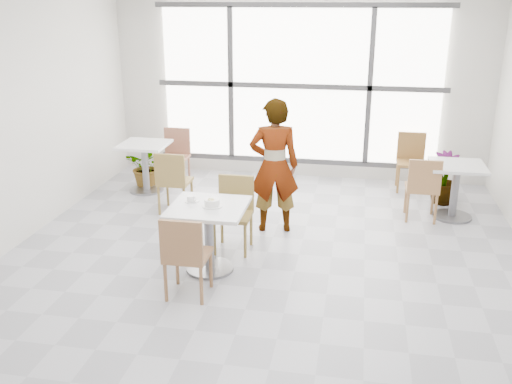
% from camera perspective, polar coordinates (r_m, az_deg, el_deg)
% --- Properties ---
extents(floor, '(7.00, 7.00, 0.00)m').
position_cam_1_polar(floor, '(6.31, 0.50, -7.72)').
color(floor, '#9E9EA5').
rests_on(floor, ground).
extents(wall_back, '(6.00, 0.00, 6.00)m').
position_cam_1_polar(wall_back, '(9.19, 4.39, 10.66)').
color(wall_back, silver).
rests_on(wall_back, ground).
extents(wall_front, '(6.00, 0.00, 6.00)m').
position_cam_1_polar(wall_front, '(2.63, -13.08, -12.32)').
color(wall_front, silver).
rests_on(wall_front, ground).
extents(window, '(4.60, 0.07, 2.52)m').
position_cam_1_polar(window, '(9.13, 4.35, 10.60)').
color(window, white).
rests_on(window, ground).
extents(main_table, '(0.80, 0.80, 0.75)m').
position_cam_1_polar(main_table, '(6.09, -4.79, -3.39)').
color(main_table, silver).
rests_on(main_table, ground).
extents(chair_near, '(0.42, 0.42, 0.87)m').
position_cam_1_polar(chair_near, '(5.56, -7.15, -6.04)').
color(chair_near, '#8C603D').
rests_on(chair_near, ground).
extents(chair_far, '(0.42, 0.42, 0.87)m').
position_cam_1_polar(chair_far, '(6.63, -2.19, -1.61)').
color(chair_far, olive).
rests_on(chair_far, ground).
extents(oatmeal_bowl, '(0.21, 0.21, 0.10)m').
position_cam_1_polar(oatmeal_bowl, '(5.97, -4.45, -1.08)').
color(oatmeal_bowl, silver).
rests_on(oatmeal_bowl, main_table).
extents(coffee_cup, '(0.16, 0.13, 0.07)m').
position_cam_1_polar(coffee_cup, '(6.13, -6.57, -0.74)').
color(coffee_cup, white).
rests_on(coffee_cup, main_table).
extents(person, '(0.69, 0.53, 1.70)m').
position_cam_1_polar(person, '(7.04, 1.84, 2.63)').
color(person, black).
rests_on(person, ground).
extents(bg_table_left, '(0.70, 0.70, 0.75)m').
position_cam_1_polar(bg_table_left, '(8.76, -11.13, 3.15)').
color(bg_table_left, white).
rests_on(bg_table_left, ground).
extents(bg_table_right, '(0.70, 0.70, 0.75)m').
position_cam_1_polar(bg_table_right, '(7.99, 19.46, 0.83)').
color(bg_table_right, silver).
rests_on(bg_table_right, ground).
extents(bg_chair_left_near, '(0.42, 0.42, 0.87)m').
position_cam_1_polar(bg_chair_left_near, '(7.77, -8.38, 1.35)').
color(bg_chair_left_near, olive).
rests_on(bg_chair_left_near, ground).
extents(bg_chair_left_far, '(0.42, 0.42, 0.87)m').
position_cam_1_polar(bg_chair_left_far, '(9.10, -8.10, 4.00)').
color(bg_chair_left_far, '#9C624A').
rests_on(bg_chair_left_far, ground).
extents(bg_chair_right_near, '(0.42, 0.42, 0.87)m').
position_cam_1_polar(bg_chair_right_near, '(7.74, 16.46, 0.67)').
color(bg_chair_right_near, '#9A6B40').
rests_on(bg_chair_right_near, ground).
extents(bg_chair_right_far, '(0.42, 0.42, 0.87)m').
position_cam_1_polar(bg_chair_right_far, '(9.03, 15.33, 3.39)').
color(bg_chair_right_far, olive).
rests_on(bg_chair_right_far, ground).
extents(plant_left, '(0.64, 0.57, 0.66)m').
position_cam_1_polar(plant_left, '(9.01, -10.92, 2.56)').
color(plant_left, '#4F7C3B').
rests_on(plant_left, ground).
extents(plant_right, '(0.48, 0.48, 0.75)m').
position_cam_1_polar(plant_right, '(8.56, 18.47, 1.34)').
color(plant_right, '#428342').
rests_on(plant_right, ground).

